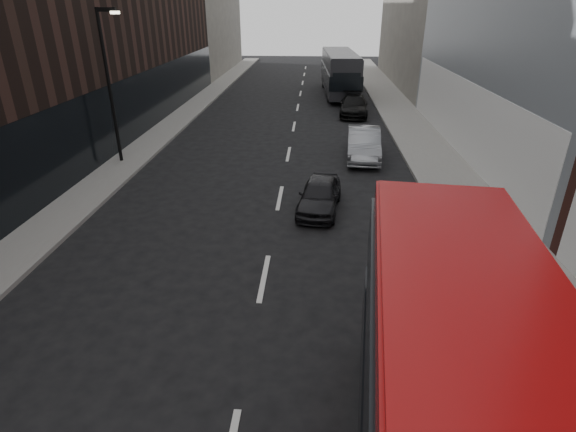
% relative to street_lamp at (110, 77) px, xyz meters
% --- Properties ---
extents(sidewalk_right, '(3.00, 80.00, 0.15)m').
position_rel_street_lamp_xyz_m(sidewalk_right, '(15.72, 7.00, -4.11)').
color(sidewalk_right, slate).
rests_on(sidewalk_right, ground).
extents(sidewalk_left, '(2.00, 80.00, 0.15)m').
position_rel_street_lamp_xyz_m(sidewalk_left, '(0.22, 7.00, -4.11)').
color(sidewalk_left, slate).
rests_on(sidewalk_left, ground).
extents(building_left_mid, '(5.00, 24.00, 14.00)m').
position_rel_street_lamp_xyz_m(building_left_mid, '(-3.28, 12.00, 2.82)').
color(building_left_mid, black).
rests_on(building_left_mid, ground).
extents(building_left_far, '(5.00, 20.00, 13.00)m').
position_rel_street_lamp_xyz_m(building_left_far, '(-3.28, 34.00, 2.32)').
color(building_left_far, '#655F59').
rests_on(building_left_far, ground).
extents(street_lamp, '(1.06, 0.22, 7.00)m').
position_rel_street_lamp_xyz_m(street_lamp, '(0.00, 0.00, 0.00)').
color(street_lamp, black).
rests_on(street_lamp, sidewalk_left).
extents(grey_bus, '(3.13, 11.15, 3.57)m').
position_rel_street_lamp_xyz_m(grey_bus, '(11.62, 19.70, -2.27)').
color(grey_bus, black).
rests_on(grey_bus, ground).
extents(car_a, '(1.94, 3.83, 1.25)m').
position_rel_street_lamp_xyz_m(car_a, '(9.84, -5.07, -3.56)').
color(car_a, black).
rests_on(car_a, ground).
extents(car_b, '(1.91, 4.75, 1.54)m').
position_rel_street_lamp_xyz_m(car_b, '(12.12, 1.58, -3.41)').
color(car_b, gray).
rests_on(car_b, ground).
extents(car_c, '(2.29, 4.91, 1.39)m').
position_rel_street_lamp_xyz_m(car_c, '(12.34, 11.57, -3.49)').
color(car_c, black).
rests_on(car_c, ground).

